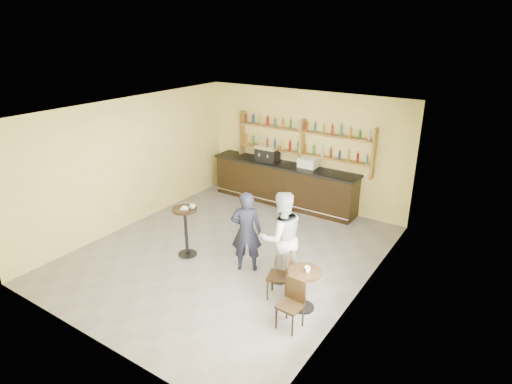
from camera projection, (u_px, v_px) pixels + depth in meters
The scene contains 23 objects.
floor at pixel (229, 252), 9.64m from camera, with size 7.00×7.00×0.00m, color gray.
ceiling at pixel (225, 111), 8.47m from camera, with size 7.00×7.00×0.00m, color white.
wall_back at pixel (304, 149), 11.77m from camera, with size 7.00×7.00×0.00m, color #F8EC8D.
wall_front at pixel (85, 256), 6.34m from camera, with size 7.00×7.00×0.00m, color #F8EC8D.
wall_left at pixel (131, 163), 10.60m from camera, with size 7.00×7.00×0.00m, color #F8EC8D.
wall_right at pixel (364, 219), 7.52m from camera, with size 7.00×7.00×0.00m, color #F8EC8D.
window_pane at pixel (336, 241), 6.55m from camera, with size 2.00×2.00×0.00m, color white.
window_frame at pixel (336, 241), 6.56m from camera, with size 0.04×1.70×2.10m, color black, non-canonical shape.
shelf_unit at pixel (302, 142), 11.60m from camera, with size 4.00×0.26×1.40m, color brown, non-canonical shape.
liquor_bottles at pixel (302, 136), 11.53m from camera, with size 3.68×0.10×1.00m, color #8C5919, non-canonical shape.
bar_counter at pixel (284, 184), 12.09m from camera, with size 4.35×0.85×1.18m, color black, non-canonical shape.
espresso_machine at pixel (267, 153), 12.07m from camera, with size 0.63×0.40×0.45m, color black, non-canonical shape.
pastry_case at pixel (308, 163), 11.44m from camera, with size 0.50×0.40×0.30m, color silver, non-canonical shape.
pedestal_table at pixel (186, 232), 9.35m from camera, with size 0.55×0.55×1.12m, color black, non-canonical shape.
napkin at pixel (184, 209), 9.15m from camera, with size 0.17×0.17×0.00m, color white.
donut at pixel (184, 208), 9.12m from camera, with size 0.13×0.13×0.05m, color #E7B954.
cup_pedestal at pixel (192, 206), 9.13m from camera, with size 0.13×0.13×0.10m, color white.
man_main at pixel (246, 232), 8.70m from camera, with size 0.63×0.41×1.73m, color black.
cafe_table at pixel (304, 290), 7.62m from camera, with size 0.61×0.61×0.78m, color black, non-canonical shape.
cup_cafe at pixel (307, 269), 7.44m from camera, with size 0.11×0.11×0.10m, color white.
chair_west at pixel (279, 276), 7.92m from camera, with size 0.40×0.40×0.92m, color black, non-canonical shape.
chair_south at pixel (290, 305), 7.11m from camera, with size 0.38×0.38×0.88m, color black, non-canonical shape.
patron_second at pixel (281, 237), 8.29m from camera, with size 0.92×0.72×1.89m, color #9FA0A5.
Camera 1 is at (5.18, -6.73, 4.80)m, focal length 30.00 mm.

